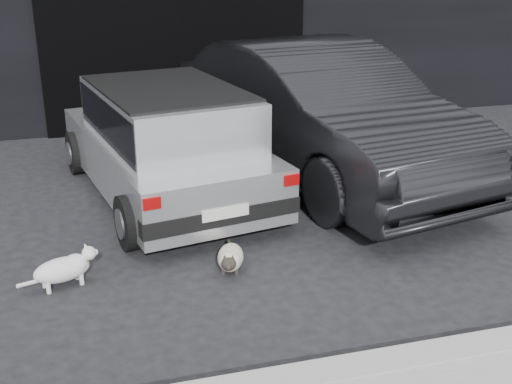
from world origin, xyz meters
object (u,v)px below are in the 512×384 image
object	(u,v)px
silver_hatchback	(166,137)
second_car	(318,112)
cat_white	(66,268)
cat_siamese	(230,258)

from	to	relation	value
silver_hatchback	second_car	xyz separation A→B (m)	(1.89, 0.27, 0.10)
silver_hatchback	cat_white	xyz separation A→B (m)	(-1.13, -1.84, -0.54)
second_car	cat_siamese	distance (m)	2.83
cat_siamese	silver_hatchback	bearing A→B (deg)	-65.60
silver_hatchback	second_car	bearing A→B (deg)	-2.44
silver_hatchback	cat_white	size ratio (longest dim) A/B	5.55
silver_hatchback	cat_siamese	xyz separation A→B (m)	(0.26, -1.94, -0.59)
cat_siamese	second_car	bearing A→B (deg)	-109.72
second_car	cat_white	bearing A→B (deg)	-157.14
silver_hatchback	cat_siamese	bearing A→B (deg)	-92.77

